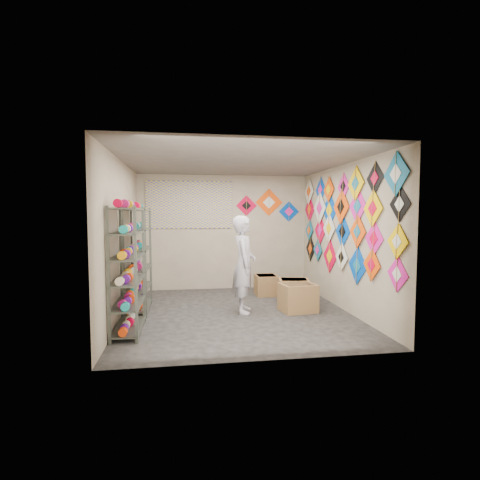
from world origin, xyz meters
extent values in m
plane|color=black|center=(0.00, 0.00, 0.00)|extent=(4.50, 4.50, 0.00)
plane|color=tan|center=(0.00, 2.25, 1.35)|extent=(4.00, 0.00, 4.00)
plane|color=tan|center=(0.00, -2.25, 1.35)|extent=(4.00, 0.00, 4.00)
plane|color=tan|center=(-2.00, 0.00, 1.35)|extent=(0.00, 4.50, 4.50)
plane|color=tan|center=(2.00, 0.00, 1.35)|extent=(0.00, 4.50, 4.50)
plane|color=slate|center=(0.00, 0.00, 2.70)|extent=(4.50, 4.50, 0.00)
cube|color=#4C5147|center=(-1.78, -0.85, 0.95)|extent=(0.40, 1.10, 1.90)
cube|color=#4C5147|center=(-1.78, 0.45, 0.95)|extent=(0.40, 1.10, 1.90)
cylinder|color=#DE1D7A|center=(-1.78, -1.33, 1.04)|extent=(0.12, 0.10, 0.12)
cylinder|color=#FF3C08|center=(-1.78, -1.14, 1.04)|extent=(0.12, 0.10, 0.12)
cylinder|color=orange|center=(-1.78, -0.95, 1.04)|extent=(0.12, 0.10, 0.12)
cylinder|color=white|center=(-1.78, -0.75, 1.04)|extent=(0.12, 0.10, 0.12)
cylinder|color=red|center=(-1.78, -0.56, 1.04)|extent=(0.12, 0.10, 0.12)
cylinder|color=#6C17A8|center=(-1.78, -0.37, 1.04)|extent=(0.12, 0.10, 0.12)
cylinder|color=beige|center=(-1.78, -0.03, 1.04)|extent=(0.12, 0.10, 0.12)
cylinder|color=teal|center=(-1.78, 0.16, 1.04)|extent=(0.12, 0.10, 0.12)
cylinder|color=#DE1D7A|center=(-1.78, 0.35, 1.04)|extent=(0.12, 0.10, 0.12)
cylinder|color=#FF3C08|center=(-1.78, 0.55, 1.04)|extent=(0.12, 0.10, 0.12)
cylinder|color=orange|center=(-1.78, 0.74, 1.04)|extent=(0.12, 0.10, 0.12)
cylinder|color=white|center=(-1.78, 0.93, 1.04)|extent=(0.12, 0.10, 0.12)
cube|color=#E01997|center=(1.99, -1.85, 0.95)|extent=(0.01, 0.52, 0.52)
cube|color=#FF4B05|center=(1.97, -1.15, 0.99)|extent=(0.02, 0.53, 0.53)
cube|color=#0041B1|center=(1.99, -0.63, 0.91)|extent=(0.03, 0.67, 0.67)
cube|color=silver|center=(1.97, -0.03, 0.98)|extent=(0.02, 0.54, 0.54)
cube|color=red|center=(1.99, 0.58, 0.93)|extent=(0.02, 0.68, 0.68)
cube|color=#0F6790|center=(1.97, 1.24, 0.99)|extent=(0.01, 0.51, 0.51)
cube|color=black|center=(1.99, 1.75, 0.98)|extent=(0.02, 0.61, 0.61)
cube|color=#FFCA00|center=(1.97, -1.85, 1.41)|extent=(0.03, 0.51, 0.51)
cube|color=#E01997|center=(1.99, -1.18, 1.41)|extent=(0.03, 0.56, 0.56)
cube|color=#FF4B05|center=(1.97, -0.65, 1.49)|extent=(0.02, 0.57, 0.57)
cube|color=#0041B1|center=(1.99, -0.01, 1.46)|extent=(0.02, 0.63, 0.63)
cube|color=silver|center=(1.97, 0.61, 1.50)|extent=(0.02, 0.61, 0.61)
cube|color=red|center=(1.99, 1.14, 1.43)|extent=(0.03, 0.65, 0.65)
cube|color=#0F6790|center=(1.97, 1.81, 1.41)|extent=(0.03, 0.51, 0.51)
cube|color=black|center=(1.99, -1.85, 1.92)|extent=(0.01, 0.51, 0.51)
cube|color=#FFCA00|center=(1.97, -1.15, 1.87)|extent=(0.02, 0.59, 0.59)
cube|color=#E01997|center=(1.99, -0.60, 1.92)|extent=(0.04, 0.62, 0.62)
cube|color=#FF4B05|center=(1.97, 0.04, 1.92)|extent=(0.03, 0.68, 0.68)
cube|color=#0041B1|center=(1.99, 0.64, 1.86)|extent=(0.01, 0.71, 0.71)
cube|color=silver|center=(1.97, 1.15, 1.92)|extent=(0.02, 0.71, 0.71)
cube|color=red|center=(1.99, 1.85, 1.89)|extent=(0.01, 0.63, 0.63)
cube|color=#0F6790|center=(1.97, -1.77, 2.34)|extent=(0.01, 0.64, 0.64)
cube|color=black|center=(1.99, -1.16, 2.34)|extent=(0.03, 0.53, 0.53)
cube|color=#FFCA00|center=(1.97, -0.54, 2.31)|extent=(0.02, 0.60, 0.60)
cube|color=#E01997|center=(1.99, -0.01, 2.30)|extent=(0.02, 0.51, 0.51)
cube|color=#FF4B05|center=(1.97, 0.65, 2.28)|extent=(0.02, 0.52, 0.52)
cube|color=#0041B1|center=(1.99, 1.16, 2.31)|extent=(0.02, 0.57, 0.57)
cube|color=silver|center=(1.97, 1.85, 2.31)|extent=(0.03, 0.62, 0.62)
cube|color=red|center=(0.55, 2.24, 1.99)|extent=(0.50, 0.02, 0.50)
cube|color=#FF4B05|center=(1.10, 2.24, 2.06)|extent=(0.66, 0.02, 0.66)
cube|color=#0041B1|center=(1.60, 2.24, 1.84)|extent=(0.50, 0.02, 0.50)
cube|color=#594DA8|center=(-0.80, 2.23, 2.00)|extent=(2.00, 0.01, 1.10)
imported|color=silver|center=(0.13, 0.02, 0.88)|extent=(0.76, 0.60, 1.76)
cube|color=#966A41|center=(1.12, -0.07, 0.25)|extent=(0.68, 0.59, 0.51)
cube|color=#966A41|center=(1.24, 0.57, 0.24)|extent=(0.67, 0.59, 0.48)
cube|color=#966A41|center=(0.84, 1.37, 0.22)|extent=(0.47, 0.51, 0.44)
camera|label=1|loc=(-0.95, -6.60, 1.79)|focal=28.00mm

